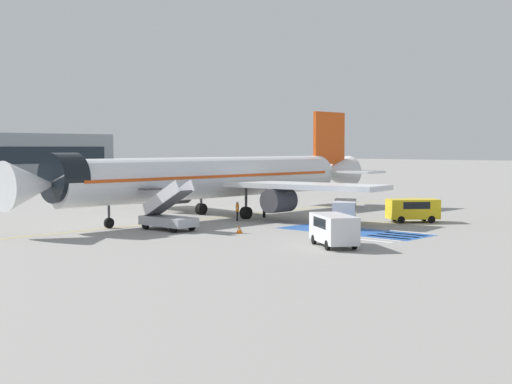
{
  "coord_description": "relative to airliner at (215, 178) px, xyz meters",
  "views": [
    {
      "loc": [
        -43.81,
        -47.37,
        6.5
      ],
      "look_at": [
        4.7,
        -3.67,
        2.41
      ],
      "focal_mm": 50.0,
      "sensor_mm": 36.0,
      "label": 1
    }
  ],
  "objects": [
    {
      "name": "apron_walkway_bar_2",
      "position": [
        -1.82,
        -19.68,
        -3.69
      ],
      "size": [
        0.44,
        3.6,
        0.01
      ],
      "primitive_type": "cube",
      "color": "silver",
      "rests_on": "ground_plane"
    },
    {
      "name": "fuel_tanker",
      "position": [
        6.05,
        22.14,
        -2.03
      ],
      "size": [
        9.19,
        3.93,
        3.31
      ],
      "rotation": [
        0.0,
        0.0,
        -1.74
      ],
      "color": "#38383D",
      "rests_on": "ground_plane"
    },
    {
      "name": "apron_walkway_bar_5",
      "position": [
        1.78,
        -19.68,
        -3.69
      ],
      "size": [
        0.44,
        3.6,
        0.01
      ],
      "primitive_type": "cube",
      "color": "silver",
      "rests_on": "ground_plane"
    },
    {
      "name": "apron_stand_patch_blue",
      "position": [
        -0.62,
        -15.78,
        -3.69
      ],
      "size": [
        4.59,
        12.08,
        0.01
      ],
      "primitive_type": "cube",
      "color": "#2856A8",
      "rests_on": "ground_plane"
    },
    {
      "name": "ground_plane",
      "position": [
        -2.57,
        0.51,
        -3.69
      ],
      "size": [
        600.0,
        600.0,
        0.0
      ],
      "primitive_type": "plane",
      "color": "gray"
    },
    {
      "name": "traffic_cone_0",
      "position": [
        -7.41,
        -10.06,
        -3.4
      ],
      "size": [
        0.52,
        0.52,
        0.58
      ],
      "color": "orange",
      "rests_on": "ground_plane"
    },
    {
      "name": "apron_walkway_bar_3",
      "position": [
        -0.62,
        -19.68,
        -3.69
      ],
      "size": [
        0.44,
        3.6,
        0.01
      ],
      "primitive_type": "cube",
      "color": "silver",
      "rests_on": "ground_plane"
    },
    {
      "name": "service_van_2",
      "position": [
        -8.57,
        -19.64,
        -2.43
      ],
      "size": [
        4.28,
        4.92,
        2.1
      ],
      "rotation": [
        0.0,
        0.0,
        5.67
      ],
      "color": "silver",
      "rests_on": "ground_plane"
    },
    {
      "name": "boarding_stairs_forward",
      "position": [
        -9.55,
        -4.33,
        -2.7
      ],
      "size": [
        2.25,
        5.25,
        4.04
      ],
      "rotation": [
        0.0,
        0.0,
        -0.01
      ],
      "color": "#ADB2BA",
      "rests_on": "ground_plane"
    },
    {
      "name": "apron_walkway_bar_4",
      "position": [
        0.58,
        -19.68,
        -3.69
      ],
      "size": [
        0.44,
        3.6,
        0.01
      ],
      "primitive_type": "cube",
      "color": "silver",
      "rests_on": "ground_plane"
    },
    {
      "name": "service_van_1",
      "position": [
        1.71,
        -13.33,
        -2.4
      ],
      "size": [
        5.1,
        4.17,
        2.16
      ],
      "rotation": [
        0.0,
        0.0,
        2.15
      ],
      "color": "silver",
      "rests_on": "ground_plane"
    },
    {
      "name": "apron_walkway_bar_0",
      "position": [
        -4.22,
        -19.68,
        -3.69
      ],
      "size": [
        0.44,
        3.6,
        0.01
      ],
      "primitive_type": "cube",
      "color": "silver",
      "rests_on": "ground_plane"
    },
    {
      "name": "ground_crew_0",
      "position": [
        -0.87,
        -3.63,
        -2.72
      ],
      "size": [
        0.49,
        0.43,
        1.7
      ],
      "rotation": [
        0.0,
        0.0,
        3.73
      ],
      "color": "black",
      "rests_on": "ground_plane"
    },
    {
      "name": "airliner",
      "position": [
        0.0,
        0.0,
        0.0
      ],
      "size": [
        42.14,
        32.16,
        10.38
      ],
      "rotation": [
        0.0,
        0.0,
        1.56
      ],
      "color": "silver",
      "rests_on": "ground_plane"
    },
    {
      "name": "ground_crew_1",
      "position": [
        2.96,
        -3.44,
        -2.66
      ],
      "size": [
        0.23,
        0.43,
        1.78
      ],
      "rotation": [
        0.0,
        0.0,
        1.57
      ],
      "color": "black",
      "rests_on": "ground_plane"
    },
    {
      "name": "service_van_0",
      "position": [
        8.59,
        -15.71,
        -2.48
      ],
      "size": [
        4.59,
        4.38,
        2.0
      ],
      "rotation": [
        0.0,
        0.0,
        3.99
      ],
      "color": "yellow",
      "rests_on": "ground_plane"
    },
    {
      "name": "apron_leadline_yellow",
      "position": [
        -0.62,
        0.01,
        -3.69
      ],
      "size": [
        76.3,
        1.0,
        0.01
      ],
      "primitive_type": "cube",
      "rotation": [
        0.0,
        0.0,
        1.56
      ],
      "color": "gold",
      "rests_on": "ground_plane"
    },
    {
      "name": "apron_walkway_bar_1",
      "position": [
        -3.02,
        -19.68,
        -3.69
      ],
      "size": [
        0.44,
        3.6,
        0.01
      ],
      "primitive_type": "cube",
      "color": "silver",
      "rests_on": "ground_plane"
    }
  ]
}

